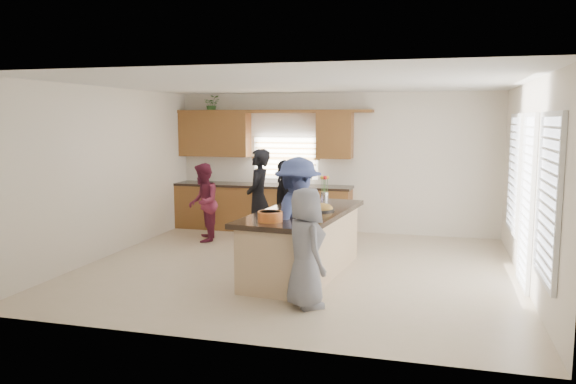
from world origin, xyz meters
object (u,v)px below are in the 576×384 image
(woman_left_back, at_px, (259,199))
(woman_right_back, at_px, (298,221))
(island, at_px, (303,244))
(woman_left_mid, at_px, (203,203))
(salad_bowl, at_px, (270,216))
(woman_right_front, at_px, (306,248))
(woman_left_front, at_px, (285,207))

(woman_left_back, relative_size, woman_right_back, 1.00)
(island, bearing_deg, woman_left_back, 134.28)
(woman_left_mid, bearing_deg, salad_bowl, 19.73)
(woman_right_front, bearing_deg, woman_right_back, -16.23)
(woman_left_back, height_order, woman_left_front, woman_left_back)
(island, relative_size, woman_right_back, 1.59)
(island, bearing_deg, woman_right_back, -80.33)
(woman_left_mid, bearing_deg, island, 34.98)
(woman_right_back, height_order, woman_right_front, woman_right_back)
(woman_right_back, bearing_deg, salad_bowl, 156.55)
(woman_left_front, bearing_deg, island, 0.77)
(woman_left_front, bearing_deg, woman_right_front, -5.95)
(woman_right_back, bearing_deg, woman_right_front, -160.33)
(salad_bowl, distance_m, woman_right_back, 0.60)
(island, xyz_separation_m, woman_left_back, (-1.17, 1.48, 0.43))
(island, bearing_deg, salad_bowl, -96.09)
(woman_left_back, height_order, woman_right_front, woman_left_back)
(woman_left_front, xyz_separation_m, woman_right_back, (0.61, -1.56, 0.08))
(island, distance_m, woman_left_front, 1.32)
(woman_right_front, bearing_deg, woman_left_back, -7.63)
(salad_bowl, height_order, woman_left_back, woman_left_back)
(woman_left_back, relative_size, woman_right_front, 1.20)
(woman_left_back, distance_m, woman_left_front, 0.69)
(woman_right_back, bearing_deg, island, 3.76)
(woman_left_mid, bearing_deg, woman_left_back, 60.03)
(woman_left_back, bearing_deg, salad_bowl, 17.08)
(woman_left_front, bearing_deg, woman_left_back, -148.14)
(woman_left_mid, distance_m, woman_left_front, 1.84)
(woman_left_mid, distance_m, woman_right_back, 3.19)
(woman_right_back, bearing_deg, woman_left_back, 32.18)
(island, bearing_deg, woman_left_front, 123.53)
(island, relative_size, woman_left_back, 1.60)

